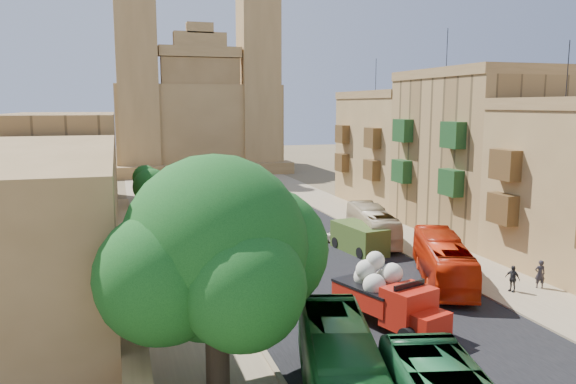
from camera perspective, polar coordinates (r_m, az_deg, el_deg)
road_surface at (r=48.97m, az=-1.37°, el=-3.94°), size 14.00×140.00×0.01m
sidewalk_east at (r=52.26m, az=8.73°, el=-3.22°), size 5.00×140.00×0.01m
sidewalk_west at (r=47.38m, az=-12.54°, el=-4.58°), size 5.00×140.00×0.01m
kerb_east at (r=51.23m, az=6.21°, el=-3.35°), size 0.25×140.00×0.12m
kerb_west at (r=47.61m, az=-9.53°, el=-4.36°), size 0.25×140.00×0.12m
townhouse_c at (r=50.24m, az=18.08°, el=3.93°), size 9.00×14.00×17.40m
townhouse_d at (r=62.24m, az=10.65°, el=4.38°), size 9.00×14.00×15.90m
west_wall at (r=37.36m, az=-15.98°, el=-6.92°), size 1.00×40.00×1.80m
west_building_low at (r=35.04m, az=-25.18°, el=-2.91°), size 10.00×28.00×8.40m
west_building_mid at (r=60.52m, az=-21.81°, el=2.68°), size 10.00×22.00×10.00m
church at (r=95.50m, az=-9.32°, el=7.93°), size 28.00×22.50×36.30m
ficus_tree at (r=21.02m, az=-7.16°, el=-6.25°), size 9.09×8.37×9.09m
street_tree_a at (r=29.18m, az=-10.91°, el=-6.62°), size 3.04×3.04×4.68m
street_tree_b at (r=40.76m, az=-12.74°, el=-1.62°), size 3.48×3.48×5.34m
street_tree_c at (r=52.61m, az=-13.72°, el=0.50°), size 3.34×3.34×5.13m
street_tree_d at (r=64.57m, az=-14.33°, el=1.43°), size 2.74×2.74×4.22m
red_truck at (r=28.36m, az=10.13°, el=-10.31°), size 4.07×6.53×3.61m
olive_pickup at (r=42.24m, az=7.25°, el=-4.70°), size 2.87×5.20×2.04m
bus_green_north at (r=20.68m, az=5.46°, el=-18.08°), size 5.14×10.86×2.95m
bus_red_east at (r=35.90m, az=15.43°, el=-6.70°), size 6.09×10.24×2.82m
bus_cream_east at (r=45.43m, az=8.52°, el=-3.29°), size 4.26×10.05×2.73m
car_blue_a at (r=37.69m, az=-0.72°, el=-6.80°), size 3.04×4.20×1.33m
car_white_a at (r=51.72m, az=-4.46°, el=-2.46°), size 3.19×4.63×1.45m
car_cream at (r=44.34m, az=5.75°, el=-4.59°), size 2.99×4.45×1.13m
car_dkblue at (r=57.41m, az=-8.07°, el=-1.55°), size 2.85×4.20×1.13m
car_white_b at (r=55.93m, az=-1.06°, el=-1.58°), size 2.85×4.51×1.43m
car_blue_b at (r=75.58m, az=-7.42°, el=0.98°), size 2.16×3.87×1.21m
pedestrian_a at (r=36.95m, az=24.22°, el=-7.61°), size 0.72×0.58×1.71m
pedestrian_c at (r=35.66m, az=21.84°, el=-8.16°), size 0.68×1.00×1.58m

